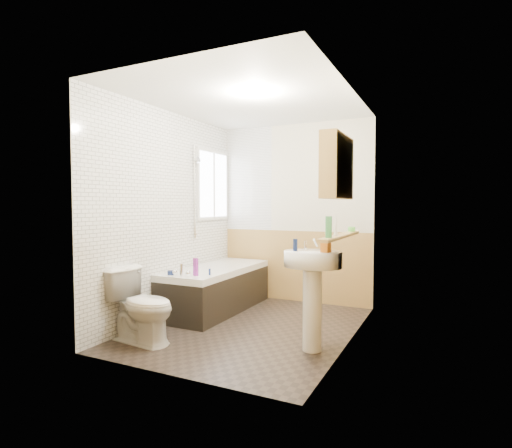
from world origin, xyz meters
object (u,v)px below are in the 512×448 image
object	(u,v)px
bathtub	(216,287)
sink	(312,280)
toilet	(142,306)
medicine_cabinet	(337,167)
pine_shelf	(341,236)

from	to	relation	value
bathtub	sink	xyz separation A→B (m)	(1.57, -0.85, 0.37)
bathtub	toilet	xyz separation A→B (m)	(-0.03, -1.37, 0.07)
bathtub	medicine_cabinet	xyz separation A→B (m)	(1.74, -0.67, 1.43)
pine_shelf	medicine_cabinet	xyz separation A→B (m)	(-0.03, -0.07, 0.66)
toilet	sink	bearing A→B (deg)	-66.13
bathtub	sink	world-z (taller)	sink
toilet	sink	world-z (taller)	sink
sink	pine_shelf	bearing A→B (deg)	44.59
bathtub	pine_shelf	world-z (taller)	pine_shelf
sink	medicine_cabinet	bearing A→B (deg)	39.70
toilet	medicine_cabinet	bearing A→B (deg)	-62.48
bathtub	toilet	world-z (taller)	toilet
pine_shelf	sink	bearing A→B (deg)	-128.29
pine_shelf	medicine_cabinet	bearing A→B (deg)	-111.73
toilet	sink	xyz separation A→B (m)	(1.60, 0.52, 0.30)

